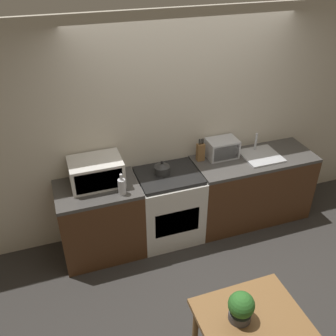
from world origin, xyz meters
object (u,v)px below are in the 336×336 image
object	(u,v)px
toaster_oven	(222,148)
kettle	(162,168)
stove_range	(169,206)
microwave	(96,172)
bottle	(122,186)
dining_table	(250,327)

from	to	relation	value
toaster_oven	kettle	bearing A→B (deg)	-171.68
stove_range	microwave	bearing A→B (deg)	173.61
bottle	dining_table	world-z (taller)	bottle
bottle	dining_table	bearing A→B (deg)	-70.46
toaster_oven	dining_table	distance (m)	2.18
stove_range	toaster_oven	size ratio (longest dim) A/B	2.45
stove_range	kettle	world-z (taller)	kettle
dining_table	bottle	bearing A→B (deg)	109.54
microwave	toaster_oven	size ratio (longest dim) A/B	1.52
stove_range	microwave	xyz separation A→B (m)	(-0.79, 0.09, 0.60)
stove_range	toaster_oven	distance (m)	0.94
microwave	dining_table	distance (m)	2.15
stove_range	toaster_oven	world-z (taller)	toaster_oven
stove_range	bottle	size ratio (longest dim) A/B	3.73
stove_range	toaster_oven	bearing A→B (deg)	12.33
kettle	microwave	bearing A→B (deg)	176.52
stove_range	bottle	world-z (taller)	bottle
bottle	kettle	bearing A→B (deg)	24.47
kettle	toaster_oven	world-z (taller)	toaster_oven
dining_table	stove_range	bearing A→B (deg)	90.47
kettle	toaster_oven	distance (m)	0.81
bottle	toaster_oven	size ratio (longest dim) A/B	0.66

